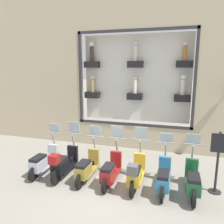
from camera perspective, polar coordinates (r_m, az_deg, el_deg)
name	(u,v)px	position (r m, az deg, el deg)	size (l,w,h in m)	color
ground_plane	(111,187)	(7.09, -0.30, -18.92)	(120.00, 120.00, 0.00)	gray
building_facade	(135,36)	(9.71, 6.12, 19.04)	(1.18, 36.00, 9.59)	tan
scooter_green_0	(193,181)	(6.87, 20.32, -16.58)	(1.81, 0.61, 1.60)	black
scooter_teal_1	(163,178)	(6.85, 13.27, -16.40)	(1.79, 0.60, 1.56)	black
scooter_yellow_2	(136,173)	(6.85, 6.24, -15.58)	(1.80, 0.60, 1.70)	black
scooter_red_3	(111,171)	(7.09, -0.37, -15.04)	(1.79, 0.61, 1.67)	black
scooter_olive_4	(87,167)	(7.34, -6.63, -14.17)	(1.79, 0.60, 1.62)	black
scooter_black_5	(63,163)	(7.60, -12.58, -12.93)	(1.81, 0.60, 1.71)	black
scooter_silver_6	(43,162)	(8.06, -17.54, -12.23)	(1.79, 0.61, 1.58)	black
shop_sign_post	(218,160)	(7.05, 25.91, -11.25)	(0.36, 0.45, 1.84)	#232326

